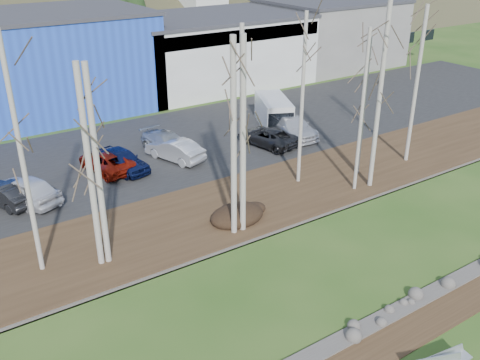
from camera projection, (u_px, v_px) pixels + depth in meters
ground at (475, 349)px, 20.01m from camera, size 200.00×200.00×0.00m
dirt_strip at (429, 318)px, 21.58m from camera, size 80.00×1.80×0.03m
near_bank_rocks at (409, 306)px, 22.34m from camera, size 80.00×0.80×0.50m
river at (340, 260)px, 25.43m from camera, size 80.00×8.00×0.90m
far_bank_rocks at (287, 225)px, 28.51m from camera, size 80.00×0.80×0.46m
far_bank at (252, 201)px, 30.89m from camera, size 80.00×7.00×0.15m
parking_lot at (169, 146)px, 38.80m from camera, size 80.00×14.00×0.14m
building_blue at (26, 64)px, 44.58m from camera, size 20.40×12.24×8.30m
building_white at (211, 49)px, 53.98m from camera, size 18.36×12.24×6.80m
building_grey at (329, 32)px, 61.97m from camera, size 14.28×12.24×7.30m
dirt_mound at (237, 215)px, 28.58m from camera, size 3.10×2.19×0.61m
birch_0 at (90, 170)px, 23.01m from camera, size 0.28×0.28×9.44m
birch_1 at (22, 160)px, 22.29m from camera, size 0.22×0.22×10.77m
birch_2 at (98, 169)px, 23.17m from camera, size 0.27×0.27×9.39m
birch_3 at (242, 123)px, 27.65m from camera, size 0.23×0.23×10.10m
birch_4 at (234, 141)px, 25.45m from camera, size 0.29×0.29×9.97m
birch_5 at (302, 101)px, 31.05m from camera, size 0.21×0.21×10.18m
birch_6 at (362, 113)px, 30.22m from camera, size 0.20×0.20×9.49m
birch_7 at (380, 96)px, 30.28m from camera, size 0.27×0.27×11.18m
birch_8 at (363, 108)px, 32.57m from camera, size 0.27×0.27×8.58m
birch_9 at (416, 87)px, 34.12m from camera, size 0.25×0.25×10.12m
birch_10 at (243, 139)px, 25.73m from camera, size 0.29×0.29×9.97m
car_0 at (26, 190)px, 30.26m from camera, size 3.47×5.02×1.59m
car_1 at (5, 194)px, 30.08m from camera, size 2.81×4.30×1.34m
car_2 at (107, 161)px, 34.37m from camera, size 2.85×4.92×1.29m
car_3 at (169, 143)px, 37.10m from camera, size 2.65×5.08×1.41m
car_4 at (122, 160)px, 34.34m from camera, size 2.67×4.58×1.46m
car_5 at (175, 150)px, 35.99m from camera, size 2.81×4.66×1.45m
car_6 at (268, 136)px, 38.50m from camera, size 3.11×5.09×1.32m
car_7 at (291, 127)px, 40.18m from camera, size 2.67×5.29×1.47m
car_8 at (293, 126)px, 40.30m from camera, size 2.67×5.29×1.47m
van_white at (274, 113)px, 42.15m from camera, size 3.98×5.44×2.20m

